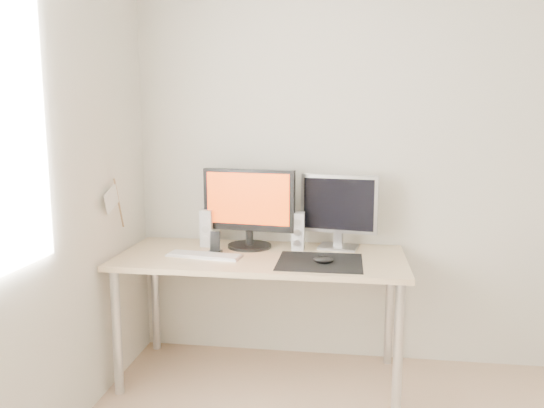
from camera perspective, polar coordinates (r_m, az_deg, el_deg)
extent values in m
plane|color=silver|center=(3.26, 16.30, 4.65)|extent=(3.50, 0.00, 3.50)
cube|color=black|center=(2.85, 5.17, -6.22)|extent=(0.45, 0.40, 0.00)
ellipsoid|color=black|center=(2.82, 5.55, -5.98)|extent=(0.11, 0.06, 0.04)
cube|color=#D1B587|center=(2.99, -1.19, -5.80)|extent=(1.60, 0.70, 0.03)
cylinder|color=silver|center=(3.05, -16.35, -13.12)|extent=(0.05, 0.05, 0.70)
cylinder|color=silver|center=(2.81, 13.41, -14.94)|extent=(0.05, 0.05, 0.70)
cylinder|color=silver|center=(3.55, -12.45, -9.73)|extent=(0.05, 0.05, 0.70)
cylinder|color=silver|center=(3.35, 12.51, -10.90)|extent=(0.05, 0.05, 0.70)
cylinder|color=black|center=(3.16, -2.44, -4.52)|extent=(0.29, 0.29, 0.02)
cylinder|color=black|center=(3.15, -2.45, -3.32)|extent=(0.05, 0.05, 0.12)
cube|color=black|center=(3.10, -2.51, 0.44)|extent=(0.55, 0.12, 0.36)
cube|color=#FF3F0D|center=(3.07, -2.66, 0.55)|extent=(0.50, 0.07, 0.30)
cube|color=#B5B5B7|center=(3.16, 7.14, -4.60)|extent=(0.24, 0.19, 0.01)
cube|color=#BABABC|center=(3.15, 7.16, -3.58)|extent=(0.06, 0.05, 0.10)
cube|color=#B7B7B9|center=(3.11, 7.23, 0.01)|extent=(0.45, 0.11, 0.34)
cube|color=black|center=(3.09, 7.15, -0.05)|extent=(0.40, 0.07, 0.30)
cube|color=silver|center=(3.19, -7.00, -2.57)|extent=(0.07, 0.08, 0.22)
cylinder|color=silver|center=(3.17, -7.18, -3.79)|extent=(0.04, 0.01, 0.04)
cylinder|color=#A8A8AA|center=(3.15, -7.20, -2.72)|extent=(0.04, 0.01, 0.04)
cylinder|color=silver|center=(3.14, -7.22, -1.64)|extent=(0.04, 0.01, 0.04)
cube|color=white|center=(3.08, 2.83, -2.93)|extent=(0.07, 0.08, 0.22)
cylinder|color=silver|center=(3.05, 2.75, -4.20)|extent=(0.04, 0.01, 0.04)
cylinder|color=#B4B4B6|center=(3.04, 2.76, -3.10)|extent=(0.04, 0.01, 0.04)
cylinder|color=silver|center=(3.03, 2.77, -1.98)|extent=(0.04, 0.01, 0.04)
cube|color=silver|center=(2.97, -7.32, -5.54)|extent=(0.43, 0.18, 0.01)
cube|color=white|center=(2.97, -7.32, -5.39)|extent=(0.41, 0.16, 0.01)
cube|color=black|center=(3.04, -6.12, -5.15)|extent=(0.07, 0.06, 0.02)
cube|color=black|center=(3.02, -6.14, -3.98)|extent=(0.06, 0.03, 0.11)
cylinder|color=#A57F54|center=(3.07, -16.15, 0.08)|extent=(0.01, 0.10, 0.29)
cube|color=white|center=(2.99, -16.85, 0.57)|extent=(0.00, 0.19, 0.15)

